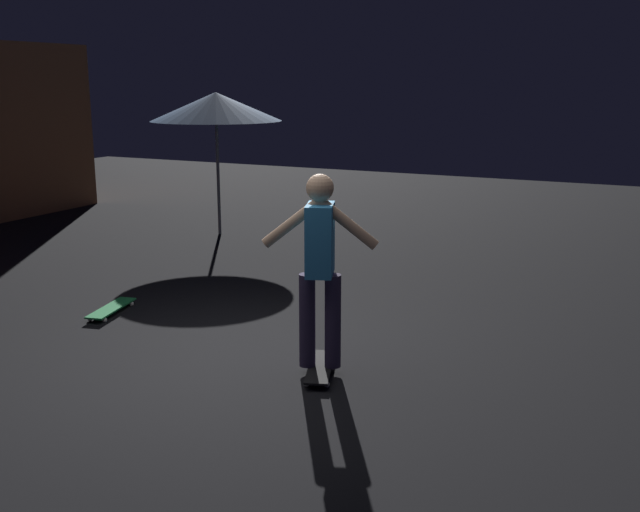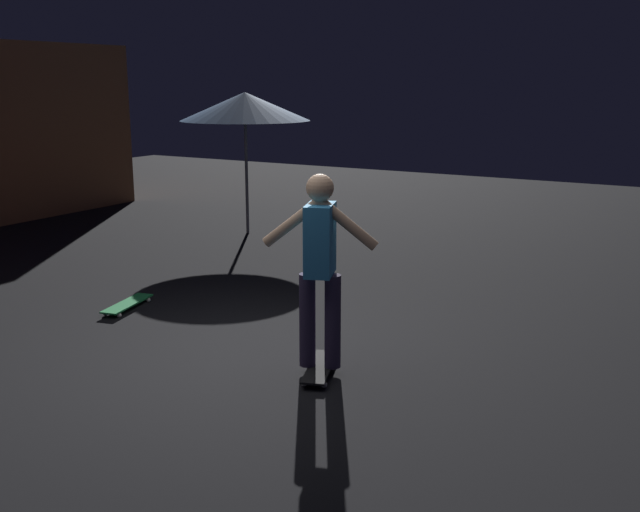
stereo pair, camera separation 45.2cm
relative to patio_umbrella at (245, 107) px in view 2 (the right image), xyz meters
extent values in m
plane|color=black|center=(-4.81, -3.39, -2.07)|extent=(28.00, 28.00, 0.00)
cylinder|color=slate|center=(0.00, 0.00, -0.97)|extent=(0.05, 0.05, 2.20)
cone|color=#1E4C8C|center=(0.00, 0.00, 0.00)|extent=(2.10, 2.10, 0.45)
cube|color=black|center=(-4.67, -4.15, -2.01)|extent=(0.80, 0.46, 0.02)
sphere|color=silver|center=(-4.42, -3.96, -2.05)|extent=(0.05, 0.05, 0.05)
sphere|color=silver|center=(-4.36, -4.12, -2.05)|extent=(0.05, 0.05, 0.05)
sphere|color=silver|center=(-4.98, -4.17, -2.05)|extent=(0.05, 0.05, 0.05)
sphere|color=silver|center=(-4.92, -4.33, -2.05)|extent=(0.05, 0.05, 0.05)
cube|color=green|center=(-4.14, -1.34, -2.01)|extent=(0.80, 0.37, 0.02)
sphere|color=silver|center=(-3.86, -1.19, -2.05)|extent=(0.05, 0.05, 0.05)
sphere|color=silver|center=(-3.83, -1.36, -2.05)|extent=(0.05, 0.05, 0.05)
sphere|color=silver|center=(-4.45, -1.33, -2.05)|extent=(0.05, 0.05, 0.05)
sphere|color=silver|center=(-4.41, -1.49, -2.05)|extent=(0.05, 0.05, 0.05)
cylinder|color=#382D4C|center=(-4.70, -4.04, -1.59)|extent=(0.14, 0.14, 0.82)
cylinder|color=#382D4C|center=(-4.63, -4.25, -1.59)|extent=(0.14, 0.14, 0.82)
cube|color=#338CCC|center=(-4.67, -4.15, -0.88)|extent=(0.43, 0.34, 0.60)
sphere|color=tan|center=(-4.67, -4.15, -0.45)|extent=(0.23, 0.23, 0.23)
cylinder|color=tan|center=(-4.74, -3.94, -0.73)|extent=(0.28, 0.54, 0.46)
cylinder|color=tan|center=(-4.59, -4.35, -0.73)|extent=(0.28, 0.54, 0.46)
camera|label=1|loc=(-10.10, -6.82, 0.41)|focal=41.73mm
camera|label=2|loc=(-9.88, -7.22, 0.41)|focal=41.73mm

